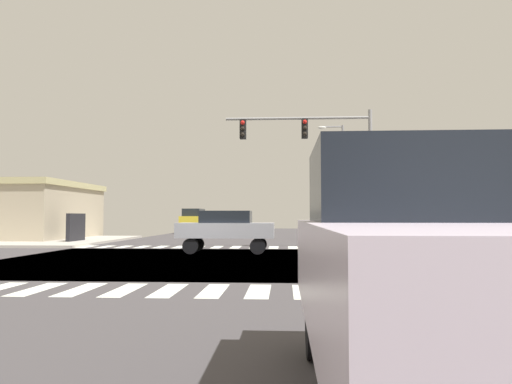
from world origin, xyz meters
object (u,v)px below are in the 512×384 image
(street_lamp, at_px, (339,171))
(pickup_farside_1, at_px, (426,259))
(suv_trailing_1, at_px, (194,219))
(traffic_signal_mast, at_px, (315,145))
(sedan_queued_3, at_px, (226,228))

(street_lamp, distance_m, pickup_farside_1, 28.54)
(street_lamp, bearing_deg, suv_trailing_1, 132.26)
(traffic_signal_mast, height_order, street_lamp, street_lamp)
(street_lamp, xyz_separation_m, pickup_farside_1, (-2.51, -28.23, -3.38))
(pickup_farside_1, bearing_deg, traffic_signal_mast, 88.90)
(suv_trailing_1, bearing_deg, traffic_signal_mast, 115.89)
(suv_trailing_1, bearing_deg, sedan_queued_3, 104.08)
(sedan_queued_3, distance_m, suv_trailing_1, 25.50)
(pickup_farside_1, relative_size, sedan_queued_3, 1.19)
(pickup_farside_1, bearing_deg, street_lamp, 84.92)
(pickup_farside_1, relative_size, suv_trailing_1, 1.11)
(suv_trailing_1, bearing_deg, street_lamp, 132.26)
(traffic_signal_mast, bearing_deg, pickup_farside_1, -91.10)
(traffic_signal_mast, height_order, pickup_farside_1, traffic_signal_mast)
(pickup_farside_1, xyz_separation_m, suv_trailing_1, (-10.00, 42.00, 0.10))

